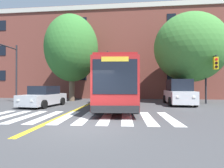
# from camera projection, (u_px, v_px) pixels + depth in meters

# --- Properties ---
(ground_plane) EXTENTS (120.00, 120.00, 0.00)m
(ground_plane) POSITION_uv_depth(u_px,v_px,m) (82.00, 127.00, 7.15)
(ground_plane) COLOR #424244
(crosswalk) EXTENTS (10.51, 4.29, 0.01)m
(crosswalk) POSITION_uv_depth(u_px,v_px,m) (76.00, 117.00, 9.44)
(crosswalk) COLOR white
(crosswalk) RESTS_ON ground
(lane_line_yellow_inner) EXTENTS (0.12, 36.00, 0.01)m
(lane_line_yellow_inner) POSITION_uv_depth(u_px,v_px,m) (101.00, 98.00, 23.46)
(lane_line_yellow_inner) COLOR gold
(lane_line_yellow_inner) RESTS_ON ground
(lane_line_yellow_outer) EXTENTS (0.12, 36.00, 0.01)m
(lane_line_yellow_outer) POSITION_uv_depth(u_px,v_px,m) (102.00, 98.00, 23.45)
(lane_line_yellow_outer) COLOR gold
(lane_line_yellow_outer) RESTS_ON ground
(city_bus) EXTENTS (3.50, 11.93, 3.41)m
(city_bus) POSITION_uv_depth(u_px,v_px,m) (116.00, 84.00, 14.49)
(city_bus) COLOR #B22323
(city_bus) RESTS_ON ground
(car_silver_near_lane) EXTENTS (2.55, 4.50, 1.68)m
(car_silver_near_lane) POSITION_uv_depth(u_px,v_px,m) (44.00, 97.00, 14.34)
(car_silver_near_lane) COLOR #B7BABF
(car_silver_near_lane) RESTS_ON ground
(car_white_far_lane) EXTENTS (2.39, 4.81, 2.26)m
(car_white_far_lane) POSITION_uv_depth(u_px,v_px,m) (179.00, 93.00, 15.65)
(car_white_far_lane) COLOR white
(car_white_far_lane) RESTS_ON ground
(car_navy_behind_bus) EXTENTS (2.39, 4.61, 1.75)m
(car_navy_behind_bus) POSITION_uv_depth(u_px,v_px,m) (118.00, 92.00, 23.24)
(car_navy_behind_bus) COLOR navy
(car_navy_behind_bus) RESTS_ON ground
(traffic_light_near_corner) EXTENTS (0.47, 2.63, 4.64)m
(traffic_light_near_corner) POSITION_uv_depth(u_px,v_px,m) (210.00, 71.00, 15.46)
(traffic_light_near_corner) COLOR #28282D
(traffic_light_near_corner) RESTS_ON ground
(traffic_light_far_corner) EXTENTS (0.34, 3.52, 5.86)m
(traffic_light_far_corner) POSITION_uv_depth(u_px,v_px,m) (7.00, 62.00, 16.53)
(traffic_light_far_corner) COLOR #28282D
(traffic_light_far_corner) RESTS_ON ground
(traffic_light_overhead) EXTENTS (0.34, 3.40, 5.24)m
(traffic_light_overhead) POSITION_uv_depth(u_px,v_px,m) (110.00, 68.00, 17.31)
(traffic_light_overhead) COLOR #28282D
(traffic_light_overhead) RESTS_ON ground
(street_tree_curbside_large) EXTENTS (9.73, 9.48, 9.00)m
(street_tree_curbside_large) POSITION_uv_depth(u_px,v_px,m) (190.00, 48.00, 17.63)
(street_tree_curbside_large) COLOR brown
(street_tree_curbside_large) RESTS_ON ground
(street_tree_curbside_small) EXTENTS (6.99, 7.35, 9.64)m
(street_tree_curbside_small) POSITION_uv_depth(u_px,v_px,m) (72.00, 49.00, 19.61)
(street_tree_curbside_small) COLOR brown
(street_tree_curbside_small) RESTS_ON ground
(building_facade) EXTENTS (42.98, 6.85, 12.44)m
(building_facade) POSITION_uv_depth(u_px,v_px,m) (126.00, 55.00, 25.86)
(building_facade) COLOR brown
(building_facade) RESTS_ON ground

